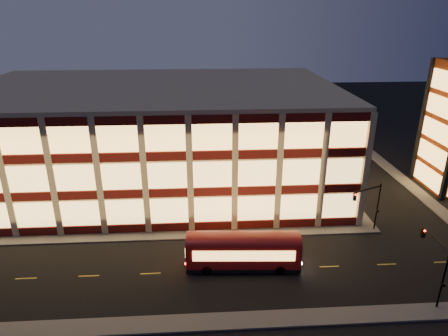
{
  "coord_description": "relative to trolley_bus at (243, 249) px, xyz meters",
  "views": [
    {
      "loc": [
        3.17,
        -39.08,
        24.38
      ],
      "look_at": [
        6.18,
        8.0,
        5.44
      ],
      "focal_mm": 32.0,
      "sensor_mm": 36.0,
      "label": 1
    }
  ],
  "objects": [
    {
      "name": "sidewalk_near",
      "position": [
        -7.23,
        -7.55,
        -2.04
      ],
      "size": [
        100.0,
        2.0,
        0.15
      ],
      "primitive_type": "cube",
      "color": "#514F4C",
      "rests_on": "ground"
    },
    {
      "name": "sidewalk_tower_west",
      "position": [
        26.77,
        22.45,
        -2.04
      ],
      "size": [
        2.0,
        30.0,
        0.15
      ],
      "primitive_type": "cube",
      "color": "#514F4C",
      "rests_on": "ground"
    },
    {
      "name": "traffic_signal_far",
      "position": [
        14.98,
        5.69,
        2.0
      ],
      "size": [
        3.79,
        1.87,
        6.0
      ],
      "color": "black",
      "rests_on": "ground"
    },
    {
      "name": "sidewalk_office_south",
      "position": [
        -10.23,
        6.45,
        -2.04
      ],
      "size": [
        54.0,
        2.0,
        0.15
      ],
      "primitive_type": "cube",
      "color": "#514F4C",
      "rests_on": "ground"
    },
    {
      "name": "trolley_bus",
      "position": [
        0.0,
        0.0,
        0.0
      ],
      "size": [
        11.4,
        3.53,
        3.81
      ],
      "rotation": [
        0.0,
        0.0,
        -0.06
      ],
      "color": "#960908",
      "rests_on": "ground"
    },
    {
      "name": "sidewalk_office_east",
      "position": [
        15.77,
        22.45,
        -2.04
      ],
      "size": [
        2.0,
        30.0,
        0.15
      ],
      "primitive_type": "cube",
      "color": "#514F4C",
      "rests_on": "ground"
    },
    {
      "name": "ground",
      "position": [
        -7.23,
        5.45,
        -2.11
      ],
      "size": [
        200.0,
        200.0,
        0.0
      ],
      "primitive_type": "plane",
      "color": "black",
      "rests_on": "ground"
    },
    {
      "name": "office_building",
      "position": [
        -10.15,
        22.36,
        5.14
      ],
      "size": [
        50.45,
        30.45,
        14.5
      ],
      "color": "tan",
      "rests_on": "ground"
    },
    {
      "name": "traffic_signal_near",
      "position": [
        16.27,
        -5.58,
        2.02
      ],
      "size": [
        0.32,
        4.45,
        6.0
      ],
      "color": "black",
      "rests_on": "ground"
    }
  ]
}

